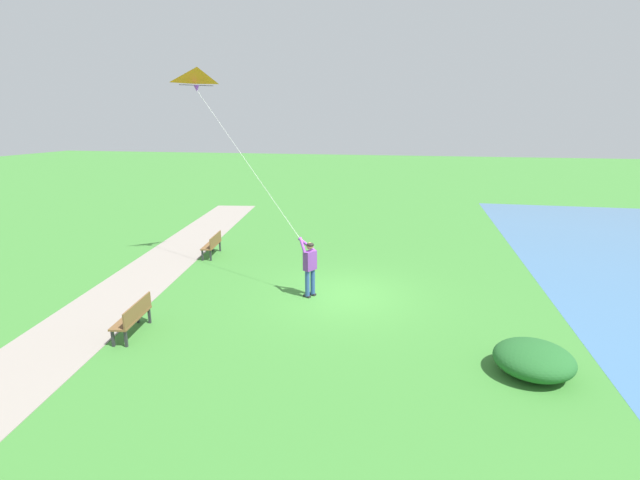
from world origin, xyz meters
The scene contains 7 objects.
ground_plane centered at (0.00, 0.00, 0.00)m, with size 120.00×120.00×0.00m, color #3D7F33.
walkway_path centered at (6.71, 2.00, 0.01)m, with size 2.40×32.00×0.02m, color gray.
person_kite_flyer centered at (1.00, 0.28, 1.05)m, with size 0.62×0.53×1.83m.
flying_kite centered at (5.58, -2.41, 6.64)m, with size 4.94×3.11×5.29m.
park_bench_near_walkway centered at (5.78, -3.19, 0.51)m, with size 0.65×1.55×0.88m.
park_bench_far_walkway centered at (4.77, 3.74, 0.51)m, with size 0.65×1.55×0.88m.
lakeside_shrub centered at (-4.71, 3.70, 0.35)m, with size 1.67×1.59×0.69m, color #236028.
Camera 1 is at (-2.01, 13.22, 5.29)m, focal length 25.60 mm.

